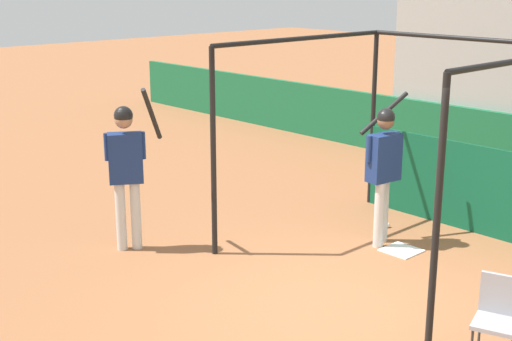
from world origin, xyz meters
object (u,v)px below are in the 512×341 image
object	(u,v)px
folding_chair	(499,312)
player_waiting	(127,163)
baseball	(387,225)
player_batter	(384,163)

from	to	relation	value
folding_chair	player_waiting	bearing A→B (deg)	-8.18
baseball	folding_chair	bearing A→B (deg)	-37.63
player_batter	baseball	distance (m)	1.26
folding_chair	baseball	size ratio (longest dim) A/B	11.35
player_waiting	baseball	world-z (taller)	player_waiting
player_waiting	baseball	size ratio (longest dim) A/B	28.84
player_batter	player_waiting	bearing A→B (deg)	148.00
player_batter	player_waiting	xyz separation A→B (m)	(-2.10, -2.53, 0.04)
player_batter	folding_chair	distance (m)	3.14
player_batter	baseball	size ratio (longest dim) A/B	26.42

